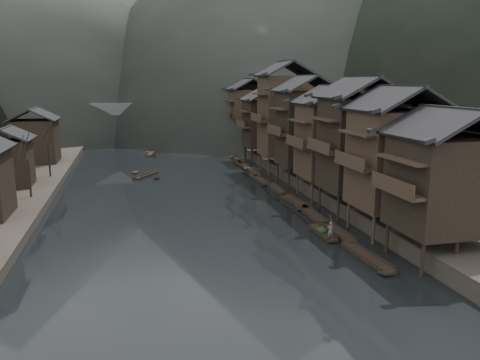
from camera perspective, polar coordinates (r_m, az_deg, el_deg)
name	(u,v)px	position (r m, az deg, el deg)	size (l,w,h in m)	color
water	(204,244)	(40.94, -4.41, -7.79)	(300.00, 300.00, 0.00)	black
right_bank	(357,152)	(89.06, 14.13, 3.28)	(40.00, 200.00, 1.80)	#2D2823
stilt_houses	(309,119)	(62.60, 8.44, 7.35)	(9.00, 67.60, 16.97)	black
left_houses	(0,153)	(60.58, -27.26, 2.91)	(8.10, 53.20, 8.73)	black
bare_trees	(14,164)	(50.85, -25.86, 1.71)	(3.24, 43.42, 6.47)	black
moored_sampans	(256,174)	(69.48, 1.90, 0.68)	(3.29, 73.52, 0.47)	black
midriver_boats	(150,153)	(92.30, -10.94, 3.29)	(7.95, 44.92, 0.45)	black
stone_bridge	(155,119)	(110.58, -10.37, 7.28)	(40.00, 6.00, 9.00)	#4C4C4F
hero_sampan	(323,233)	(43.64, 10.09, -6.40)	(1.15, 4.87, 0.43)	black
cargo_heap	(322,227)	(43.67, 10.01, -5.62)	(1.07, 1.40, 0.64)	black
boatman	(331,228)	(41.83, 10.99, -5.76)	(0.58, 0.38, 1.60)	slate
bamboo_pole	(334,203)	(41.29, 11.37, -2.76)	(0.06, 0.06, 3.85)	#8C7A51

